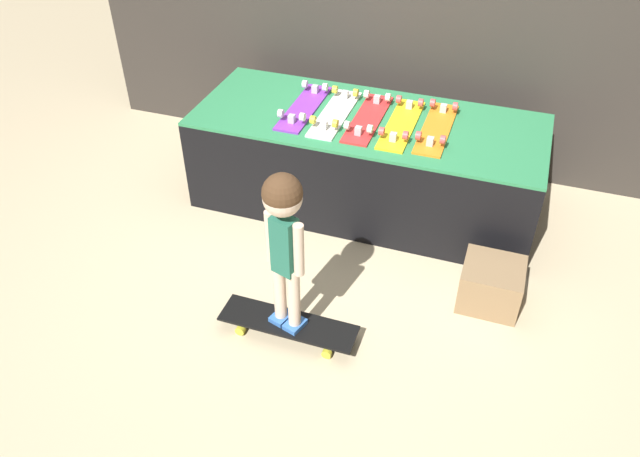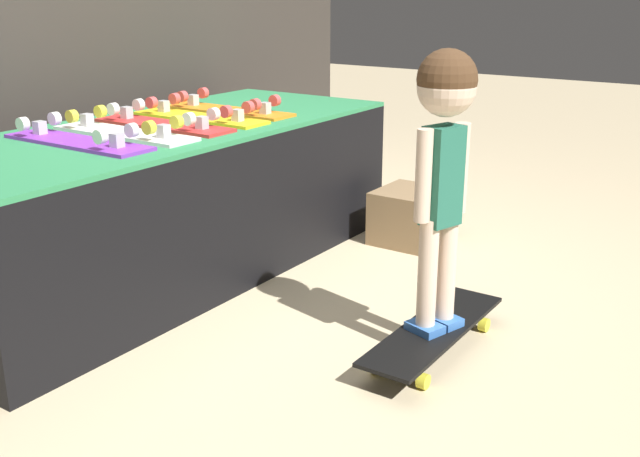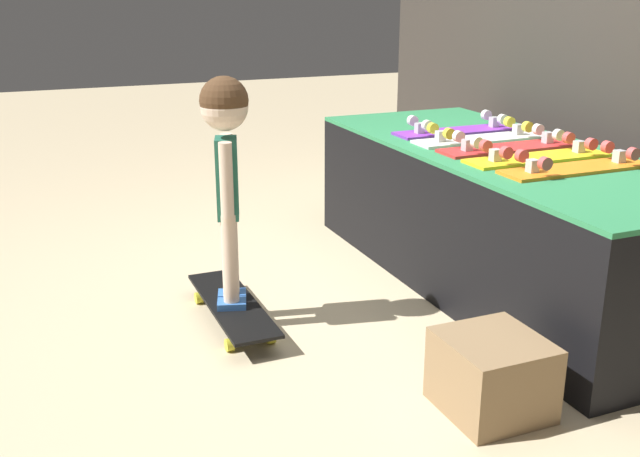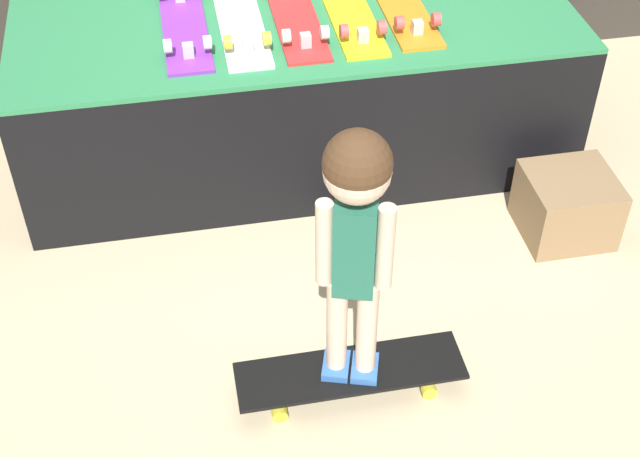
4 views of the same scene
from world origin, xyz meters
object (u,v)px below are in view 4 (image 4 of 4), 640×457
(skateboard_purple_on_rack, at_px, (184,26))
(storage_box, at_px, (567,205))
(skateboard_on_floor, at_px, (350,373))
(child, at_px, (356,217))
(skateboard_yellow_on_rack, at_px, (350,12))
(skateboard_red_on_rack, at_px, (296,17))
(skateboard_white_on_rack, at_px, (241,23))
(skateboard_orange_on_rack, at_px, (402,5))

(skateboard_purple_on_rack, xyz_separation_m, storage_box, (1.39, -0.72, -0.54))
(skateboard_on_floor, bearing_deg, child, 0.00)
(skateboard_on_floor, distance_m, child, 0.68)
(skateboard_yellow_on_rack, height_order, child, child)
(skateboard_red_on_rack, height_order, skateboard_on_floor, skateboard_red_on_rack)
(skateboard_purple_on_rack, xyz_separation_m, skateboard_yellow_on_rack, (0.66, -0.01, 0.00))
(skateboard_white_on_rack, xyz_separation_m, child, (0.17, -1.32, 0.09))
(skateboard_purple_on_rack, xyz_separation_m, child, (0.39, -1.33, 0.09))
(skateboard_purple_on_rack, distance_m, skateboard_white_on_rack, 0.22)
(skateboard_red_on_rack, distance_m, skateboard_yellow_on_rack, 0.22)
(skateboard_on_floor, bearing_deg, skateboard_orange_on_rack, 69.81)
(skateboard_on_floor, bearing_deg, skateboard_white_on_rack, 97.25)
(skateboard_white_on_rack, distance_m, skateboard_red_on_rack, 0.22)
(skateboard_white_on_rack, distance_m, skateboard_yellow_on_rack, 0.44)
(skateboard_white_on_rack, bearing_deg, skateboard_purple_on_rack, 176.55)
(skateboard_yellow_on_rack, bearing_deg, skateboard_red_on_rack, 178.74)
(skateboard_white_on_rack, bearing_deg, child, -82.75)
(skateboard_red_on_rack, height_order, skateboard_yellow_on_rack, same)
(skateboard_orange_on_rack, bearing_deg, skateboard_red_on_rack, -177.81)
(skateboard_white_on_rack, relative_size, skateboard_orange_on_rack, 1.00)
(child, bearing_deg, storage_box, 48.70)
(skateboard_purple_on_rack, height_order, skateboard_yellow_on_rack, same)
(skateboard_purple_on_rack, xyz_separation_m, skateboard_white_on_rack, (0.22, -0.01, 0.00))
(skateboard_purple_on_rack, bearing_deg, skateboard_red_on_rack, -1.11)
(skateboard_orange_on_rack, bearing_deg, skateboard_purple_on_rack, -179.46)
(child, bearing_deg, skateboard_red_on_rack, 105.01)
(skateboard_orange_on_rack, xyz_separation_m, child, (-0.49, -1.34, 0.09))
(skateboard_yellow_on_rack, distance_m, skateboard_on_floor, 1.47)
(skateboard_red_on_rack, height_order, skateboard_orange_on_rack, same)
(skateboard_on_floor, bearing_deg, skateboard_yellow_on_rack, 78.32)
(skateboard_yellow_on_rack, relative_size, child, 0.71)
(skateboard_purple_on_rack, distance_m, skateboard_yellow_on_rack, 0.66)
(skateboard_red_on_rack, xyz_separation_m, storage_box, (0.95, -0.71, -0.54))
(skateboard_purple_on_rack, relative_size, skateboard_on_floor, 0.89)
(skateboard_orange_on_rack, xyz_separation_m, storage_box, (0.51, -0.73, -0.54))
(skateboard_purple_on_rack, distance_m, storage_box, 1.66)
(storage_box, bearing_deg, skateboard_white_on_rack, 149.00)
(skateboard_on_floor, bearing_deg, skateboard_red_on_rack, 87.73)
(skateboard_red_on_rack, relative_size, skateboard_orange_on_rack, 1.00)
(skateboard_purple_on_rack, relative_size, child, 0.71)
(skateboard_orange_on_rack, relative_size, storage_box, 1.99)
(skateboard_white_on_rack, height_order, skateboard_yellow_on_rack, same)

